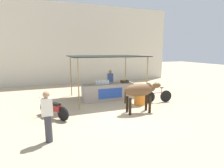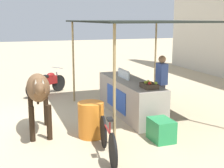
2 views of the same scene
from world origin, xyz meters
name	(u,v)px [view 1 (image 1 of 2)]	position (x,y,z in m)	size (l,w,h in m)	color
ground_plane	(123,112)	(0.00, 0.00, 0.00)	(60.00, 60.00, 0.00)	tan
building_wall_far	(85,45)	(0.00, 8.45, 3.35)	(16.00, 0.50, 6.70)	beige
stall_counter	(108,92)	(0.00, 2.20, 0.48)	(3.00, 0.82, 0.96)	#9E9389
stall_awning	(106,58)	(0.00, 2.50, 2.45)	(4.20, 3.20, 2.55)	black
water_bottle_row	(103,82)	(-0.35, 2.15, 1.07)	(0.79, 0.07, 0.25)	silver
fruit_crate	(125,81)	(1.07, 2.25, 1.03)	(0.44, 0.32, 0.18)	#3F3326
vendor_behind_counter	(110,83)	(0.40, 2.95, 0.85)	(0.34, 0.22, 1.65)	#383842
cooler_box	(139,93)	(2.01, 2.10, 0.24)	(0.60, 0.44, 0.48)	#268C4C
water_barrel	(140,97)	(1.28, 0.73, 0.40)	(0.58, 0.58, 0.79)	orange
cow	(140,91)	(0.69, -0.33, 1.03)	(1.84, 0.62, 1.44)	brown
motorcycle_parked	(53,108)	(-3.12, 0.37, 0.43)	(1.12, 1.51, 0.90)	black
bicycle_leaning	(158,96)	(2.42, 0.74, 0.35)	(1.65, 0.28, 0.85)	black
passerby_on_street	(48,116)	(-3.32, -1.72, 0.85)	(0.34, 0.22, 1.65)	#383842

